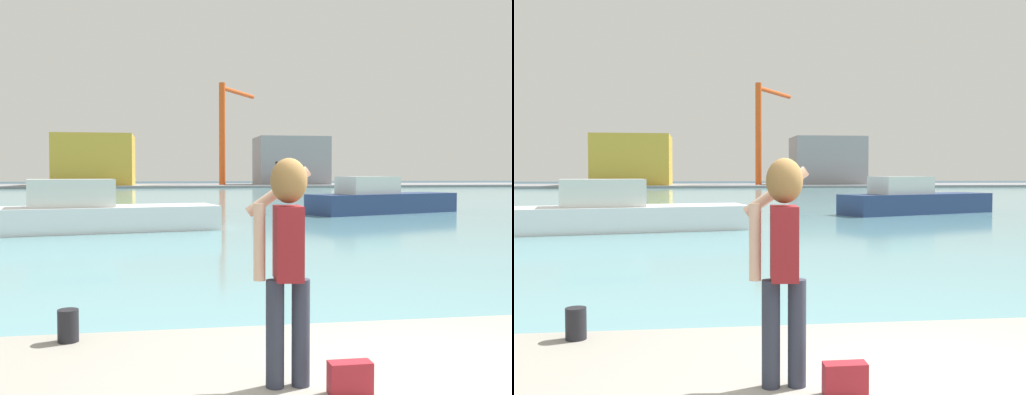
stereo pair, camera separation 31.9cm
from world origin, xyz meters
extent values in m
plane|color=#334751|center=(0.00, 50.00, 0.00)|extent=(220.00, 220.00, 0.00)
cube|color=#6BA8B2|center=(0.00, 52.00, 0.01)|extent=(140.00, 100.00, 0.02)
cube|color=gray|center=(0.00, 92.00, 0.19)|extent=(140.00, 20.00, 0.38)
cylinder|color=#2D3342|center=(-1.10, 0.21, 0.94)|extent=(0.14, 0.14, 0.82)
cylinder|color=#2D3342|center=(-0.90, 0.21, 0.94)|extent=(0.14, 0.14, 0.82)
cube|color=maroon|center=(-1.00, 0.21, 1.63)|extent=(0.23, 0.36, 0.56)
sphere|color=#E0B293|center=(-1.00, 0.21, 2.09)|extent=(0.22, 0.22, 0.22)
ellipsoid|color=olive|center=(-1.00, 0.19, 2.10)|extent=(0.28, 0.26, 0.34)
cylinder|color=#E0B293|center=(-1.22, 0.21, 1.64)|extent=(0.09, 0.09, 0.58)
cylinder|color=#E0B293|center=(-1.04, 0.43, 2.01)|extent=(0.53, 0.13, 0.40)
cube|color=black|center=(-1.03, 0.55, 2.18)|extent=(0.02, 0.07, 0.14)
cube|color=maroon|center=(-0.58, -0.01, 0.65)|extent=(0.32, 0.14, 0.24)
cylinder|color=black|center=(-2.84, 1.72, 0.69)|extent=(0.20, 0.20, 0.31)
cube|color=white|center=(-4.11, 18.30, 0.48)|extent=(8.90, 4.04, 0.92)
cube|color=silver|center=(-5.16, 18.10, 1.44)|extent=(3.30, 2.39, 1.01)
cube|color=navy|center=(9.99, 25.99, 0.55)|extent=(9.05, 5.30, 1.06)
cube|color=silver|center=(8.96, 25.60, 1.54)|extent=(3.50, 2.74, 0.93)
cube|color=gold|center=(-11.78, 89.71, 4.26)|extent=(11.66, 11.60, 7.76)
cube|color=gray|center=(19.64, 91.37, 4.29)|extent=(11.57, 8.73, 7.81)
cylinder|color=#D84C19|center=(7.88, 88.56, 8.45)|extent=(1.00, 1.00, 16.13)
cylinder|color=#D84C19|center=(11.13, 93.64, 15.71)|extent=(7.09, 10.54, 0.70)
camera|label=1|loc=(-1.96, -4.09, 2.16)|focal=41.08mm
camera|label=2|loc=(-1.64, -4.14, 2.16)|focal=41.08mm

